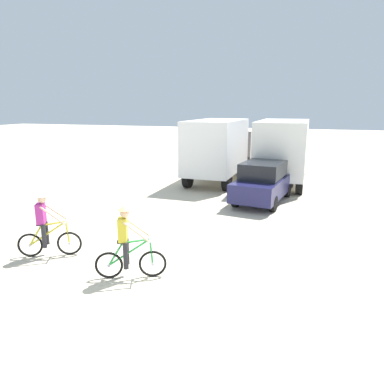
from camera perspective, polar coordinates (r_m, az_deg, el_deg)
The scene contains 6 objects.
ground_plane at distance 9.37m, azimuth -4.22°, elevation -12.35°, with size 120.00×120.00×0.00m, color beige.
box_truck_avon_van at distance 19.90m, azimuth 4.36°, elevation 7.16°, with size 2.52×6.80×3.35m.
box_truck_white_box at distance 19.76m, azimuth 14.27°, elevation 6.74°, with size 2.43×6.76×3.35m.
sedan_parked at distance 15.74m, azimuth 11.26°, elevation 1.57°, with size 2.35×4.41×1.76m.
cyclist_orange_shirt at distance 10.66m, azimuth -22.20°, elevation -5.18°, with size 1.59×0.84×1.82m.
cyclist_cowboy_hat at distance 8.79m, azimuth -10.21°, elevation -8.30°, with size 1.62×0.79×1.82m.
Camera 1 is at (3.25, -7.78, 4.09)m, focal length 33.55 mm.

